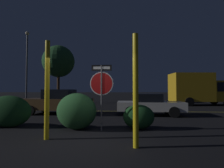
# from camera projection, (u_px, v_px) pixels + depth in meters

# --- Properties ---
(ground_plane) EXTENTS (260.00, 260.00, 0.00)m
(ground_plane) POSITION_uv_depth(u_px,v_px,m) (83.00, 143.00, 4.96)
(ground_plane) COLOR black
(road_center_stripe) EXTENTS (41.43, 0.12, 0.01)m
(road_center_stripe) POSITION_uv_depth(u_px,v_px,m) (109.00, 111.00, 12.53)
(road_center_stripe) COLOR gold
(road_center_stripe) RESTS_ON ground_plane
(stop_sign) EXTENTS (0.88, 0.06, 2.45)m
(stop_sign) POSITION_uv_depth(u_px,v_px,m) (102.00, 84.00, 6.51)
(stop_sign) COLOR #4C4C51
(stop_sign) RESTS_ON ground_plane
(yellow_pole_left) EXTENTS (0.14, 0.14, 3.04)m
(yellow_pole_left) POSITION_uv_depth(u_px,v_px,m) (47.00, 90.00, 5.37)
(yellow_pole_left) COLOR yellow
(yellow_pole_left) RESTS_ON ground_plane
(yellow_pole_right) EXTENTS (0.15, 0.15, 3.01)m
(yellow_pole_right) POSITION_uv_depth(u_px,v_px,m) (136.00, 90.00, 4.60)
(yellow_pole_right) COLOR yellow
(yellow_pole_right) RESTS_ON ground_plane
(hedge_bush_1) EXTENTS (1.91, 0.75, 1.29)m
(hedge_bush_1) POSITION_uv_depth(u_px,v_px,m) (8.00, 111.00, 7.08)
(hedge_bush_1) COLOR #19421E
(hedge_bush_1) RESTS_ON ground_plane
(hedge_bush_2) EXTENTS (1.53, 1.12, 1.39)m
(hedge_bush_2) POSITION_uv_depth(u_px,v_px,m) (77.00, 111.00, 6.71)
(hedge_bush_2) COLOR #285B2D
(hedge_bush_2) RESTS_ON ground_plane
(hedge_bush_3) EXTENTS (1.20, 0.70, 0.94)m
(hedge_bush_3) POSITION_uv_depth(u_px,v_px,m) (139.00, 117.00, 6.73)
(hedge_bush_3) COLOR #19421E
(hedge_bush_3) RESTS_ON ground_plane
(passing_car_2) EXTENTS (4.48, 2.05, 1.55)m
(passing_car_2) POSITION_uv_depth(u_px,v_px,m) (58.00, 102.00, 11.08)
(passing_car_2) COLOR brown
(passing_car_2) RESTS_ON ground_plane
(passing_car_3) EXTENTS (3.99, 1.86, 1.29)m
(passing_car_3) POSITION_uv_depth(u_px,v_px,m) (150.00, 104.00, 10.49)
(passing_car_3) COLOR silver
(passing_car_3) RESTS_ON ground_plane
(delivery_truck) EXTENTS (6.32, 2.91, 3.19)m
(delivery_truck) POSITION_uv_depth(u_px,v_px,m) (202.00, 89.00, 17.59)
(delivery_truck) COLOR gold
(delivery_truck) RESTS_ON ground_plane
(street_lamp) EXTENTS (0.40, 0.40, 7.82)m
(street_lamp) POSITION_uv_depth(u_px,v_px,m) (27.00, 60.00, 18.60)
(street_lamp) COLOR #4C4C51
(street_lamp) RESTS_ON ground_plane
(tree_0) EXTENTS (3.78, 3.78, 6.85)m
(tree_0) POSITION_uv_depth(u_px,v_px,m) (59.00, 62.00, 20.84)
(tree_0) COLOR #422D1E
(tree_0) RESTS_ON ground_plane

